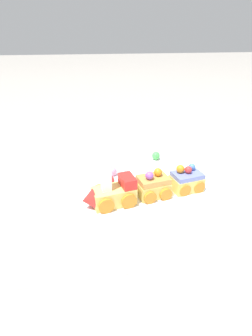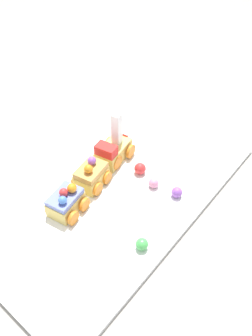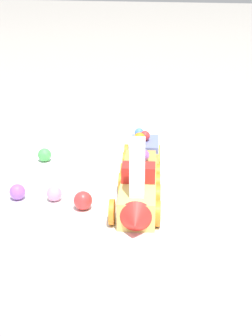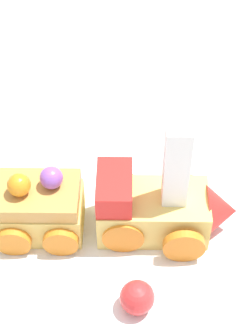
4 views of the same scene
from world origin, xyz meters
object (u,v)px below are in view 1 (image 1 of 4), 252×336
object	(u,v)px
gumball_pink	(113,172)
gumball_green	(156,156)
cake_train_locomotive	(110,193)
gumball_red	(109,181)
cake_car_caramel	(153,186)
gumball_purple	(107,163)
cake_car_blueberry	(186,180)

from	to	relation	value
gumball_pink	gumball_green	size ratio (longest dim) A/B	0.95
cake_train_locomotive	gumball_red	distance (m)	0.09
gumball_pink	cake_train_locomotive	bearing A→B (deg)	80.50
cake_car_caramel	gumball_purple	xyz separation A→B (m)	(0.09, -0.17, -0.01)
cake_car_caramel	cake_car_blueberry	world-z (taller)	cake_car_caramel
cake_car_caramel	gumball_green	world-z (taller)	cake_car_caramel
cake_car_caramel	gumball_purple	distance (m)	0.20
gumball_purple	gumball_pink	xyz separation A→B (m)	(-0.01, 0.06, -0.00)
gumball_purple	gumball_green	size ratio (longest dim) A/B	0.99
cake_train_locomotive	cake_car_blueberry	xyz separation A→B (m)	(-0.20, -0.04, -0.00)
cake_train_locomotive	gumball_red	xyz separation A→B (m)	(-0.01, -0.08, -0.02)
cake_train_locomotive	cake_car_blueberry	world-z (taller)	cake_train_locomotive
cake_car_caramel	cake_train_locomotive	bearing A→B (deg)	-0.02
cake_car_caramel	gumball_purple	world-z (taller)	cake_car_caramel
cake_car_blueberry	cake_car_caramel	bearing A→B (deg)	0.13
gumball_pink	gumball_red	world-z (taller)	gumball_red
cake_train_locomotive	gumball_green	xyz separation A→B (m)	(-0.17, -0.22, -0.02)
gumball_pink	gumball_green	bearing A→B (deg)	-151.81
gumball_pink	gumball_green	xyz separation A→B (m)	(-0.15, -0.08, 0.00)
cake_train_locomotive	gumball_green	bearing A→B (deg)	-138.63
cake_train_locomotive	gumball_purple	world-z (taller)	cake_train_locomotive
cake_car_blueberry	gumball_purple	bearing A→B (deg)	-50.88
gumball_purple	gumball_red	distance (m)	0.11
gumball_purple	gumball_green	xyz separation A→B (m)	(-0.16, -0.02, 0.00)
gumball_pink	gumball_red	distance (m)	0.05
gumball_pink	gumball_green	world-z (taller)	gumball_green
cake_train_locomotive	gumball_purple	xyz separation A→B (m)	(-0.01, -0.19, -0.02)
gumball_red	gumball_purple	bearing A→B (deg)	-93.33
cake_train_locomotive	gumball_purple	distance (m)	0.19
cake_car_caramel	gumball_pink	bearing A→B (deg)	-64.79
gumball_purple	gumball_red	world-z (taller)	gumball_red
gumball_purple	gumball_red	size ratio (longest dim) A/B	0.88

